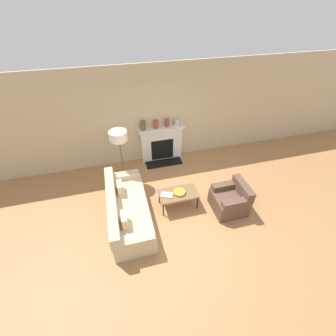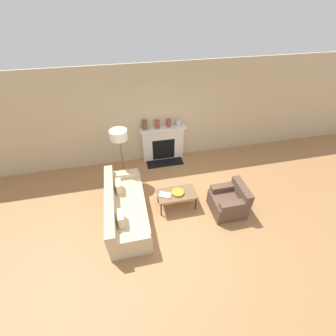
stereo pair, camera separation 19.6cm
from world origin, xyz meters
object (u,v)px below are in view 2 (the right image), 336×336
couch (125,209)px  mantel_vase_left (145,125)px  coffee_table (177,194)px  bowl (178,192)px  floor_lamp (119,139)px  book (165,195)px  mantel_vase_center_right (169,123)px  fireplace (163,144)px  armchair_near (229,202)px  mantel_vase_right (178,123)px  mantel_vase_center_left (157,124)px

couch → mantel_vase_left: size_ratio=8.21×
coffee_table → bowl: (0.03, 0.00, 0.07)m
bowl → floor_lamp: (-1.22, 1.32, 0.87)m
coffee_table → book: 0.29m
coffee_table → couch: bearing=-176.5°
couch → mantel_vase_center_right: size_ratio=9.13×
book → fireplace: bearing=104.9°
couch → mantel_vase_left: mantel_vase_left is taller
fireplace → mantel_vase_center_right: mantel_vase_center_right is taller
armchair_near → mantel_vase_center_right: 2.84m
couch → armchair_near: couch is taller
fireplace → book: fireplace is taller
couch → mantel_vase_right: size_ratio=11.70×
mantel_vase_left → mantel_vase_center_right: bearing=0.0°
armchair_near → mantel_vase_right: mantel_vase_right is taller
coffee_table → mantel_vase_center_right: 2.27m
armchair_near → mantel_vase_left: size_ratio=2.88×
mantel_vase_left → mantel_vase_center_left: (0.37, 0.00, -0.01)m
coffee_table → bowl: bowl is taller
mantel_vase_center_left → armchair_near: bearing=-62.7°
coffee_table → bowl: bearing=5.3°
floor_lamp → mantel_vase_left: floor_lamp is taller
couch → book: 1.01m
mantel_vase_left → couch: bearing=-110.9°
mantel_vase_center_left → mantel_vase_center_right: (0.34, 0.00, 0.00)m
mantel_vase_left → mantel_vase_center_left: size_ratio=1.12×
coffee_table → mantel_vase_center_right: bearing=82.9°
fireplace → book: bearing=-100.0°
floor_lamp → mantel_vase_left: size_ratio=5.95×
book → mantel_vase_right: size_ratio=1.82×
floor_lamp → mantel_vase_left: (0.75, 0.77, -0.09)m
mantel_vase_center_left → fireplace: bearing=-5.3°
couch → book: size_ratio=6.42×
couch → mantel_vase_center_right: bearing=-35.3°
mantel_vase_right → coffee_table: bearing=-105.0°
floor_lamp → bowl: bearing=-47.2°
mantel_vase_center_right → book: bearing=-104.7°
couch → mantel_vase_center_left: 2.66m
fireplace → armchair_near: size_ratio=1.79×
floor_lamp → mantel_vase_left: 1.08m
armchair_near → mantel_vase_right: size_ratio=4.10×
armchair_near → coffee_table: (-1.21, 0.41, 0.10)m
couch → mantel_vase_right: bearing=-40.2°
mantel_vase_center_left → coffee_table: bearing=-87.9°
mantel_vase_left → book: bearing=-85.7°
couch → coffee_table: 1.29m
coffee_table → mantel_vase_left: bearing=102.1°
mantel_vase_center_right → coffee_table: bearing=-97.1°
mantel_vase_left → mantel_vase_center_left: bearing=0.0°
armchair_near → book: armchair_near is taller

